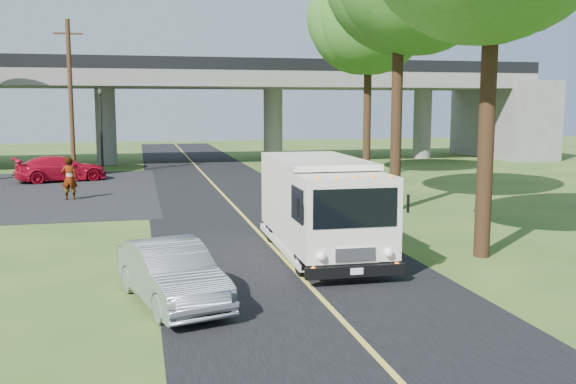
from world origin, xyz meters
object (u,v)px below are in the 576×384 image
object	(u,v)px
step_van	(321,204)
red_sedan	(61,169)
tree_right_far	(373,31)
pedestrian	(69,179)
silver_sedan	(172,273)
traffic_signal	(101,121)
utility_pole	(71,98)

from	to	relation	value
step_van	red_sedan	bearing A→B (deg)	115.38
tree_right_far	pedestrian	xyz separation A→B (m)	(-16.05, -4.96, -7.34)
pedestrian	silver_sedan	bearing A→B (deg)	111.00
traffic_signal	pedestrian	world-z (taller)	traffic_signal
red_sedan	silver_sedan	distance (m)	24.15
utility_pole	step_van	bearing A→B (deg)	-68.51
utility_pole	pedestrian	size ratio (longest dim) A/B	4.68
utility_pole	pedestrian	distance (m)	9.84
red_sedan	silver_sedan	world-z (taller)	red_sedan
traffic_signal	step_van	distance (m)	24.98
traffic_signal	silver_sedan	bearing A→B (deg)	-84.16
utility_pole	pedestrian	world-z (taller)	utility_pole
tree_right_far	traffic_signal	bearing A→B (deg)	157.93
utility_pole	silver_sedan	world-z (taller)	utility_pole
pedestrian	step_van	bearing A→B (deg)	130.31
red_sedan	pedestrian	world-z (taller)	pedestrian
tree_right_far	step_van	distance (m)	20.64
tree_right_far	red_sedan	size ratio (longest dim) A/B	2.25
traffic_signal	tree_right_far	world-z (taller)	tree_right_far
utility_pole	tree_right_far	size ratio (longest dim) A/B	0.82
silver_sedan	red_sedan	bearing A→B (deg)	86.30
traffic_signal	silver_sedan	xyz separation A→B (m)	(2.80, -27.37, -2.54)
traffic_signal	red_sedan	bearing A→B (deg)	-118.60
red_sedan	pedestrian	bearing A→B (deg)	172.02
traffic_signal	utility_pole	bearing A→B (deg)	-126.87
traffic_signal	utility_pole	world-z (taller)	utility_pole
tree_right_far	pedestrian	distance (m)	18.33
utility_pole	red_sedan	distance (m)	4.28
step_van	traffic_signal	bearing A→B (deg)	107.60
tree_right_far	silver_sedan	world-z (taller)	tree_right_far
traffic_signal	red_sedan	size ratio (longest dim) A/B	1.06
utility_pole	step_van	world-z (taller)	utility_pole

